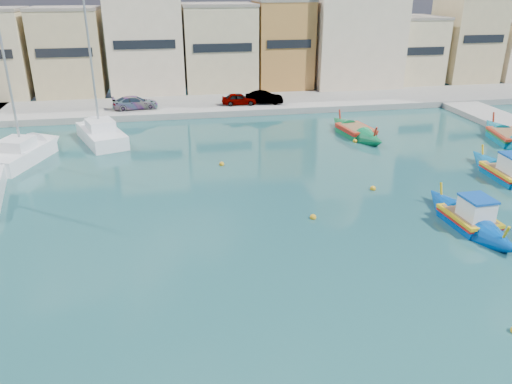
{
  "coord_description": "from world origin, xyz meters",
  "views": [
    {
      "loc": [
        -12.25,
        -18.71,
        11.98
      ],
      "look_at": [
        -7.68,
        6.0,
        1.4
      ],
      "focal_mm": 35.0,
      "sensor_mm": 36.0,
      "label": 1
    }
  ],
  "objects_px": {
    "yacht_north": "(96,131)",
    "luzzu_turquoise_cabin": "(508,174)",
    "luzzu_blue_cabin": "(469,220)",
    "luzzu_cyan_mid": "(509,139)",
    "luzzu_green": "(356,132)",
    "church_block": "(352,15)",
    "yacht_midnorth": "(33,149)"
  },
  "relations": [
    {
      "from": "yacht_north",
      "to": "luzzu_turquoise_cabin",
      "type": "bearing_deg",
      "value": -28.87
    },
    {
      "from": "luzzu_turquoise_cabin",
      "to": "luzzu_blue_cabin",
      "type": "distance_m",
      "value": 8.58
    },
    {
      "from": "yacht_north",
      "to": "luzzu_cyan_mid",
      "type": "bearing_deg",
      "value": -13.33
    },
    {
      "from": "luzzu_cyan_mid",
      "to": "luzzu_green",
      "type": "bearing_deg",
      "value": 160.41
    },
    {
      "from": "church_block",
      "to": "luzzu_green",
      "type": "xyz_separation_m",
      "value": [
        -6.51,
        -20.09,
        -8.12
      ]
    },
    {
      "from": "luzzu_green",
      "to": "luzzu_turquoise_cabin",
      "type": "bearing_deg",
      "value": -62.1
    },
    {
      "from": "luzzu_blue_cabin",
      "to": "luzzu_green",
      "type": "bearing_deg",
      "value": 89.08
    },
    {
      "from": "church_block",
      "to": "luzzu_cyan_mid",
      "type": "relative_size",
      "value": 1.93
    },
    {
      "from": "luzzu_cyan_mid",
      "to": "luzzu_turquoise_cabin",
      "type": "bearing_deg",
      "value": -126.05
    },
    {
      "from": "luzzu_cyan_mid",
      "to": "yacht_midnorth",
      "type": "height_order",
      "value": "yacht_midnorth"
    },
    {
      "from": "luzzu_turquoise_cabin",
      "to": "yacht_midnorth",
      "type": "height_order",
      "value": "yacht_midnorth"
    },
    {
      "from": "luzzu_blue_cabin",
      "to": "yacht_midnorth",
      "type": "height_order",
      "value": "yacht_midnorth"
    },
    {
      "from": "luzzu_cyan_mid",
      "to": "yacht_midnorth",
      "type": "bearing_deg",
      "value": 174.52
    },
    {
      "from": "luzzu_cyan_mid",
      "to": "yacht_midnorth",
      "type": "xyz_separation_m",
      "value": [
        -37.17,
        3.57,
        0.18
      ]
    },
    {
      "from": "church_block",
      "to": "luzzu_turquoise_cabin",
      "type": "bearing_deg",
      "value": -90.74
    },
    {
      "from": "luzzu_turquoise_cabin",
      "to": "luzzu_cyan_mid",
      "type": "xyz_separation_m",
      "value": [
        5.41,
        7.43,
        -0.04
      ]
    },
    {
      "from": "church_block",
      "to": "luzzu_cyan_mid",
      "type": "distance_m",
      "value": 26.0
    },
    {
      "from": "luzzu_blue_cabin",
      "to": "luzzu_green",
      "type": "relative_size",
      "value": 0.91
    },
    {
      "from": "luzzu_turquoise_cabin",
      "to": "yacht_midnorth",
      "type": "relative_size",
      "value": 0.73
    },
    {
      "from": "luzzu_green",
      "to": "yacht_north",
      "type": "distance_m",
      "value": 21.94
    },
    {
      "from": "luzzu_blue_cabin",
      "to": "yacht_midnorth",
      "type": "xyz_separation_m",
      "value": [
        -25.38,
        16.74,
        0.14
      ]
    },
    {
      "from": "church_block",
      "to": "yacht_midnorth",
      "type": "height_order",
      "value": "church_block"
    },
    {
      "from": "church_block",
      "to": "yacht_north",
      "type": "bearing_deg",
      "value": -149.85
    },
    {
      "from": "church_block",
      "to": "luzzu_blue_cabin",
      "type": "distance_m",
      "value": 38.82
    },
    {
      "from": "luzzu_blue_cabin",
      "to": "yacht_north",
      "type": "distance_m",
      "value": 29.96
    },
    {
      "from": "luzzu_blue_cabin",
      "to": "yacht_north",
      "type": "bearing_deg",
      "value": 135.43
    },
    {
      "from": "luzzu_blue_cabin",
      "to": "yacht_north",
      "type": "relative_size",
      "value": 0.64
    },
    {
      "from": "luzzu_green",
      "to": "church_block",
      "type": "bearing_deg",
      "value": 72.04
    },
    {
      "from": "luzzu_cyan_mid",
      "to": "yacht_north",
      "type": "distance_m",
      "value": 34.05
    },
    {
      "from": "church_block",
      "to": "yacht_midnorth",
      "type": "distance_m",
      "value": 39.02
    },
    {
      "from": "luzzu_turquoise_cabin",
      "to": "luzzu_blue_cabin",
      "type": "xyz_separation_m",
      "value": [
        -6.38,
        -5.74,
        -0.0
      ]
    },
    {
      "from": "luzzu_green",
      "to": "yacht_midnorth",
      "type": "distance_m",
      "value": 25.66
    }
  ]
}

